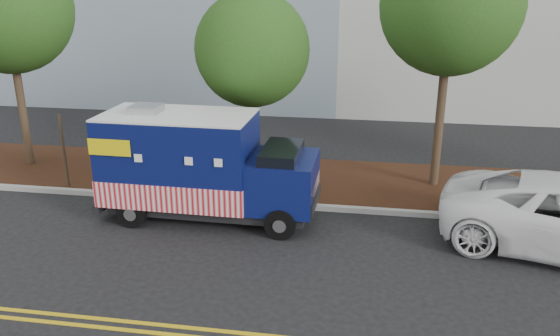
# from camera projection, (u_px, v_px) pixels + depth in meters

# --- Properties ---
(ground) EXTENTS (120.00, 120.00, 0.00)m
(ground) POSITION_uv_depth(u_px,v_px,m) (229.00, 225.00, 14.30)
(ground) COLOR black
(ground) RESTS_ON ground
(curb) EXTENTS (120.00, 0.18, 0.15)m
(curb) POSITION_uv_depth(u_px,v_px,m) (241.00, 202.00, 15.58)
(curb) COLOR #9E9E99
(curb) RESTS_ON ground
(mulch_strip) EXTENTS (120.00, 4.00, 0.15)m
(mulch_strip) POSITION_uv_depth(u_px,v_px,m) (256.00, 177.00, 17.54)
(mulch_strip) COLOR black
(mulch_strip) RESTS_ON ground
(centerline_near) EXTENTS (120.00, 0.10, 0.01)m
(centerline_near) POSITION_uv_depth(u_px,v_px,m) (170.00, 326.00, 10.15)
(centerline_near) COLOR gold
(centerline_near) RESTS_ON ground
(centerline_far) EXTENTS (120.00, 0.10, 0.01)m
(centerline_far) POSITION_uv_depth(u_px,v_px,m) (165.00, 334.00, 9.92)
(centerline_far) COLOR gold
(centerline_far) RESTS_ON ground
(tree_a) EXTENTS (4.05, 4.05, 7.27)m
(tree_a) POSITION_uv_depth(u_px,v_px,m) (6.00, 9.00, 17.01)
(tree_a) COLOR #38281C
(tree_a) RESTS_ON ground
(tree_b) EXTENTS (3.43, 3.43, 5.85)m
(tree_b) POSITION_uv_depth(u_px,v_px,m) (252.00, 50.00, 16.19)
(tree_b) COLOR #38281C
(tree_b) RESTS_ON ground
(tree_c) EXTENTS (3.92, 3.92, 7.40)m
(tree_c) POSITION_uv_depth(u_px,v_px,m) (451.00, 6.00, 15.07)
(tree_c) COLOR #38281C
(tree_c) RESTS_ON ground
(sign_post) EXTENTS (0.06, 0.06, 2.40)m
(sign_post) POSITION_uv_depth(u_px,v_px,m) (64.00, 153.00, 16.26)
(sign_post) COLOR #473828
(sign_post) RESTS_ON ground
(food_truck) EXTENTS (5.79, 2.28, 3.03)m
(food_truck) POSITION_uv_depth(u_px,v_px,m) (198.00, 169.00, 14.43)
(food_truck) COLOR black
(food_truck) RESTS_ON ground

